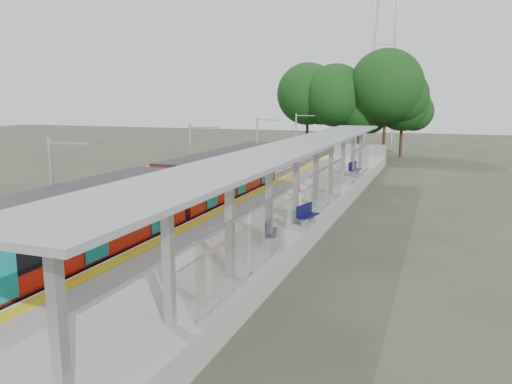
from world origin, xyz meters
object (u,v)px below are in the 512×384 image
(train, at_px, (164,197))
(bench_mid, at_px, (307,214))
(info_pillar_far, at_px, (297,205))
(litter_bin, at_px, (288,218))
(info_pillar_near, at_px, (168,264))
(bench_near, at_px, (269,230))
(bench_far, at_px, (354,168))

(train, relative_size, bench_mid, 18.02)
(info_pillar_far, relative_size, litter_bin, 1.81)
(info_pillar_near, bearing_deg, litter_bin, 89.79)
(litter_bin, bearing_deg, train, -177.36)
(bench_near, bearing_deg, bench_far, 73.56)
(info_pillar_near, distance_m, info_pillar_far, 10.25)
(train, distance_m, litter_bin, 6.48)
(bench_near, xyz_separation_m, info_pillar_far, (-0.05, 4.42, 0.15))
(bench_mid, relative_size, bench_far, 0.89)
(bench_mid, distance_m, info_pillar_near, 9.49)
(bench_far, bearing_deg, litter_bin, -79.91)
(bench_near, distance_m, litter_bin, 2.70)
(train, relative_size, info_pillar_far, 16.97)
(train, xyz_separation_m, litter_bin, (6.45, 0.30, -0.60))
(bench_mid, bearing_deg, info_pillar_near, -89.13)
(bench_near, xyz_separation_m, litter_bin, (0.01, 2.70, -0.10))
(train, bearing_deg, bench_near, -20.44)
(train, relative_size, info_pillar_near, 16.63)
(bench_near, relative_size, info_pillar_near, 0.96)
(train, height_order, info_pillar_near, train)
(bench_mid, xyz_separation_m, litter_bin, (-0.66, -0.81, -0.08))
(bench_near, relative_size, litter_bin, 1.78)
(bench_far, xyz_separation_m, info_pillar_near, (-1.67, -25.52, 0.12))
(bench_mid, distance_m, info_pillar_far, 1.17)
(bench_far, relative_size, info_pillar_near, 1.04)
(train, height_order, bench_far, train)
(bench_far, height_order, info_pillar_near, info_pillar_near)
(bench_mid, distance_m, litter_bin, 1.05)
(bench_mid, relative_size, info_pillar_near, 0.92)
(bench_near, distance_m, info_pillar_near, 5.92)
(bench_far, xyz_separation_m, litter_bin, (-0.20, -17.09, -0.15))
(bench_far, distance_m, litter_bin, 17.09)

